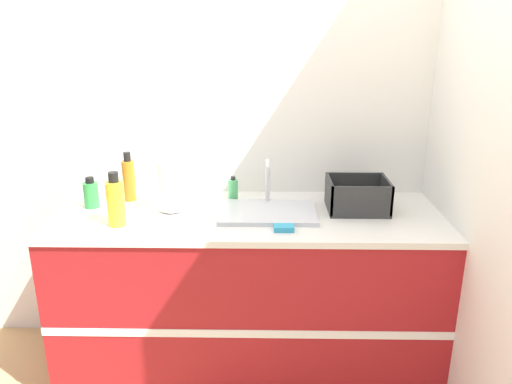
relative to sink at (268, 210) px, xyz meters
The scene contains 11 objects.
wall_back 0.54m from the sink, 104.23° to the left, with size 4.28×0.06×2.60m.
wall_right 0.96m from the sink, ahead, with size 0.06×2.67×2.60m.
counter_cabinet 0.47m from the sink, behind, with size 1.91×0.69×0.89m.
sink is the anchor object (origin of this frame).
paper_towel_roll 0.49m from the sink, behind, with size 0.12×0.12×0.25m.
dish_rack 0.45m from the sink, ahead, with size 0.29×0.24×0.16m.
bottle_yellow 0.71m from the sink, 167.04° to the right, with size 0.08×0.08×0.25m.
bottle_amber 0.75m from the sink, 165.61° to the left, with size 0.06×0.06×0.26m.
bottle_green 0.89m from the sink, behind, with size 0.08×0.08×0.16m.
soap_dispenser 0.27m from the sink, 133.16° to the left, with size 0.05×0.05×0.13m.
sponge 0.22m from the sink, 71.04° to the right, with size 0.09×0.06×0.02m.
Camera 1 is at (0.08, -1.95, 1.77)m, focal length 35.00 mm.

